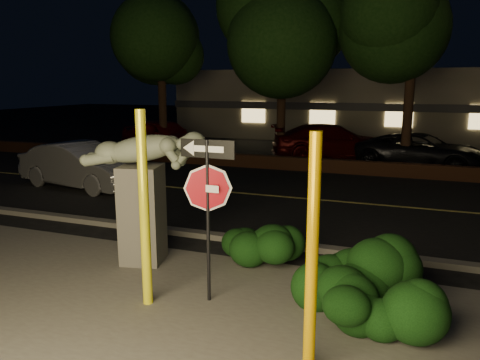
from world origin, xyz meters
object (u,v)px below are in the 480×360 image
(yellow_pole_left, at_px, (144,211))
(parked_car_red, at_px, (163,136))
(sculpture, at_px, (143,183))
(silver_sedan, at_px, (81,165))
(parked_car_darkred, at_px, (333,142))
(yellow_pole_right, at_px, (312,257))
(signpost, at_px, (208,189))
(parked_car_dark, at_px, (421,151))

(yellow_pole_left, relative_size, parked_car_red, 0.62)
(sculpture, bearing_deg, silver_sedan, 124.74)
(silver_sedan, xyz_separation_m, parked_car_darkred, (6.55, 8.35, 0.05))
(yellow_pole_left, relative_size, sculpture, 1.20)
(silver_sedan, bearing_deg, sculpture, -122.11)
(yellow_pole_left, distance_m, yellow_pole_right, 2.74)
(yellow_pole_right, distance_m, parked_car_red, 17.66)
(yellow_pole_right, distance_m, sculpture, 4.20)
(yellow_pole_right, bearing_deg, parked_car_darkred, 98.33)
(signpost, height_order, silver_sedan, signpost)
(parked_car_red, xyz_separation_m, parked_car_darkred, (7.80, 0.89, -0.05))
(sculpture, xyz_separation_m, parked_car_dark, (4.87, 12.18, -0.83))
(yellow_pole_left, distance_m, parked_car_dark, 14.22)
(yellow_pole_left, height_order, signpost, yellow_pole_left)
(parked_car_darkred, height_order, parked_car_dark, parked_car_darkred)
(yellow_pole_right, relative_size, parked_car_darkred, 0.53)
(parked_car_darkred, xyz_separation_m, parked_car_dark, (3.58, -0.97, -0.08))
(silver_sedan, relative_size, parked_car_dark, 0.89)
(signpost, xyz_separation_m, parked_car_red, (-8.26, 13.31, -0.96))
(yellow_pole_right, xyz_separation_m, silver_sedan, (-8.80, 7.05, -0.68))
(silver_sedan, distance_m, parked_car_red, 7.56)
(silver_sedan, height_order, parked_car_dark, silver_sedan)
(signpost, bearing_deg, yellow_pole_left, -153.07)
(yellow_pole_left, relative_size, silver_sedan, 0.68)
(yellow_pole_left, bearing_deg, sculpture, 122.14)
(silver_sedan, xyz_separation_m, parked_car_red, (-1.26, 7.46, 0.09))
(parked_car_red, height_order, parked_car_dark, parked_car_red)
(silver_sedan, height_order, parked_car_red, parked_car_red)
(signpost, bearing_deg, parked_car_darkred, 92.67)
(yellow_pole_left, bearing_deg, parked_car_dark, 73.84)
(parked_car_red, distance_m, parked_car_darkred, 7.86)
(yellow_pole_right, distance_m, parked_car_dark, 14.51)
(parked_car_red, relative_size, parked_car_dark, 0.97)
(signpost, bearing_deg, parked_car_red, 122.65)
(parked_car_darkred, bearing_deg, yellow_pole_left, 156.98)
(yellow_pole_left, bearing_deg, yellow_pole_right, -16.74)
(signpost, distance_m, silver_sedan, 9.19)
(sculpture, height_order, parked_car_dark, sculpture)
(sculpture, height_order, parked_car_red, sculpture)
(yellow_pole_right, height_order, signpost, yellow_pole_right)
(yellow_pole_right, relative_size, parked_car_red, 0.59)
(signpost, relative_size, parked_car_dark, 0.51)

